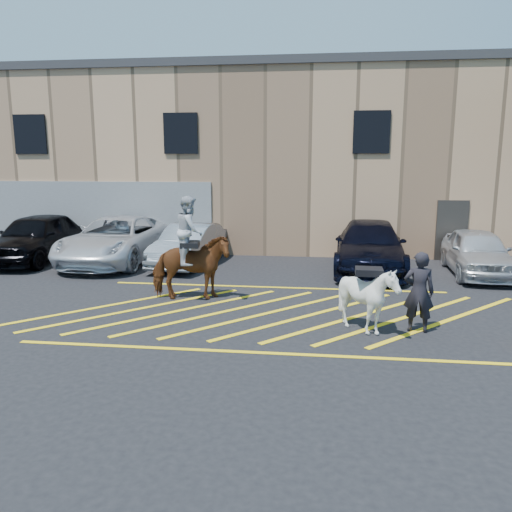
# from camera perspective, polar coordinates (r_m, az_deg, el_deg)

# --- Properties ---
(ground) EXTENTS (90.00, 90.00, 0.00)m
(ground) POSITION_cam_1_polar(r_m,az_deg,el_deg) (12.31, 1.43, -6.16)
(ground) COLOR black
(ground) RESTS_ON ground
(car_black_suv) EXTENTS (2.15, 5.10, 1.72)m
(car_black_suv) POSITION_cam_1_polar(r_m,az_deg,el_deg) (19.82, -23.78, 1.98)
(car_black_suv) COLOR black
(car_black_suv) RESTS_ON ground
(car_white_pickup) EXTENTS (2.88, 5.92, 1.62)m
(car_white_pickup) POSITION_cam_1_polar(r_m,az_deg,el_deg) (18.55, -15.60, 1.80)
(car_white_pickup) COLOR silver
(car_white_pickup) RESTS_ON ground
(car_silver_sedan) EXTENTS (1.98, 4.44, 1.42)m
(car_silver_sedan) POSITION_cam_1_polar(r_m,az_deg,el_deg) (17.57, -7.65, 1.28)
(car_silver_sedan) COLOR gray
(car_silver_sedan) RESTS_ON ground
(car_blue_suv) EXTENTS (2.62, 5.63, 1.59)m
(car_blue_suv) POSITION_cam_1_polar(r_m,az_deg,el_deg) (16.99, 12.86, 1.08)
(car_blue_suv) COLOR black
(car_blue_suv) RESTS_ON ground
(car_white_suv) EXTENTS (1.99, 4.38, 1.46)m
(car_white_suv) POSITION_cam_1_polar(r_m,az_deg,el_deg) (17.40, 23.95, 0.41)
(car_white_suv) COLOR silver
(car_white_suv) RESTS_ON ground
(handler) EXTENTS (0.69, 0.50, 1.74)m
(handler) POSITION_cam_1_polar(r_m,az_deg,el_deg) (11.12, 18.12, -3.93)
(handler) COLOR black
(handler) RESTS_ON ground
(warehouse) EXTENTS (32.42, 10.20, 7.30)m
(warehouse) POSITION_cam_1_polar(r_m,az_deg,el_deg) (23.74, 4.31, 10.95)
(warehouse) COLOR tan
(warehouse) RESTS_ON ground
(hatching_zone) EXTENTS (12.60, 5.12, 0.01)m
(hatching_zone) POSITION_cam_1_polar(r_m,az_deg,el_deg) (12.02, 1.29, -6.55)
(hatching_zone) COLOR yellow
(hatching_zone) RESTS_ON ground
(mounted_bay) EXTENTS (2.18, 1.23, 2.72)m
(mounted_bay) POSITION_cam_1_polar(r_m,az_deg,el_deg) (13.05, -7.51, -0.30)
(mounted_bay) COLOR brown
(mounted_bay) RESTS_ON ground
(saddled_white) EXTENTS (1.26, 1.40, 1.49)m
(saddled_white) POSITION_cam_1_polar(r_m,az_deg,el_deg) (10.79, 12.66, -4.72)
(saddled_white) COLOR silver
(saddled_white) RESTS_ON ground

